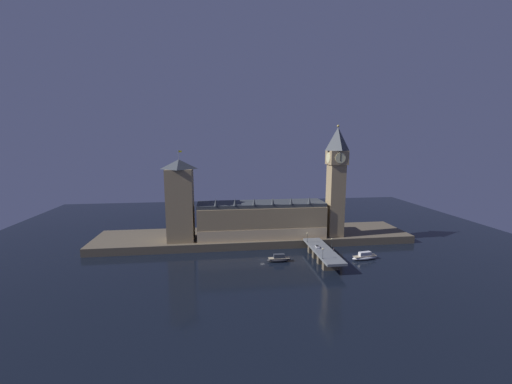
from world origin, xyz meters
TOP-DOWN VIEW (x-y plane):
  - ground_plane at (0.00, 0.00)m, footprint 400.00×400.00m
  - embankment at (0.00, 39.00)m, footprint 220.00×42.00m
  - parliament_hall at (3.74, 31.82)m, footprint 86.60×23.00m
  - clock_tower at (54.58, 26.63)m, footprint 12.62×12.73m
  - victoria_tower at (-50.40, 29.94)m, footprint 17.22×17.22m
  - bridge at (35.58, -5.00)m, footprint 11.10×46.00m
  - car_northbound_lead at (33.13, -1.56)m, footprint 1.94×4.13m
  - pedestrian_mid_walk at (40.46, -9.32)m, footprint 0.38×0.38m
  - street_lamp_near at (30.29, -19.72)m, footprint 1.34×0.60m
  - street_lamp_mid at (40.86, -5.00)m, footprint 1.34×0.60m
  - street_lamp_far at (30.29, 9.72)m, footprint 1.34×0.60m
  - boat_upstream at (9.30, -3.68)m, footprint 14.24×4.22m
  - boat_downstream at (61.14, -6.86)m, footprint 16.99×6.39m

SIDE VIEW (x-z plane):
  - ground_plane at x=0.00m, z-range 0.00..0.00m
  - boat_upstream at x=9.30m, z-range -0.63..4.03m
  - boat_downstream at x=61.14m, z-range -0.65..4.14m
  - embankment at x=0.00m, z-range 0.00..5.24m
  - bridge at x=35.58m, z-range 1.08..7.89m
  - car_northbound_lead at x=33.13m, z-range 6.77..8.16m
  - pedestrian_mid_walk at x=40.46m, z-range 6.87..8.73m
  - street_lamp_near at x=30.29m, z-range 7.58..13.67m
  - street_lamp_far at x=30.29m, z-range 7.62..13.98m
  - street_lamp_mid at x=40.86m, z-range 7.66..14.38m
  - parliament_hall at x=3.74m, z-range 2.80..31.55m
  - victoria_tower at x=-50.40m, z-range 2.35..62.05m
  - clock_tower at x=54.58m, z-range 7.41..83.58m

